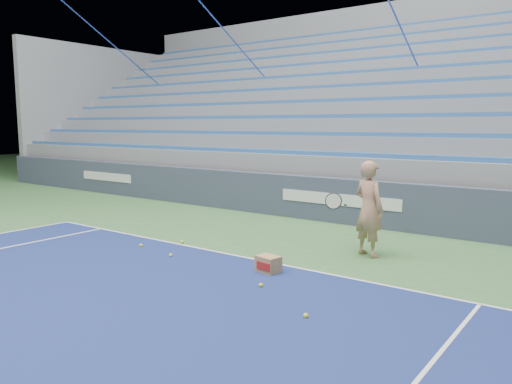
% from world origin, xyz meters
% --- Properties ---
extents(sponsor_barrier, '(30.00, 0.32, 1.10)m').
position_xyz_m(sponsor_barrier, '(0.00, 15.88, 0.55)').
color(sponsor_barrier, '#374055').
rests_on(sponsor_barrier, ground).
extents(bleachers, '(31.00, 9.15, 7.30)m').
position_xyz_m(bleachers, '(0.00, 21.60, 2.36)').
color(bleachers, gray).
rests_on(bleachers, ground).
extents(tennis_player, '(0.98, 0.93, 1.76)m').
position_xyz_m(tennis_player, '(1.83, 13.37, 0.88)').
color(tennis_player, tan).
rests_on(tennis_player, ground).
extents(ball_box, '(0.41, 0.34, 0.28)m').
position_xyz_m(ball_box, '(0.97, 11.40, 0.14)').
color(ball_box, '#9F7B4D').
rests_on(ball_box, ground).
extents(tennis_ball_0, '(0.07, 0.07, 0.07)m').
position_xyz_m(tennis_ball_0, '(-2.04, 11.30, 0.03)').
color(tennis_ball_0, yellow).
rests_on(tennis_ball_0, ground).
extents(tennis_ball_1, '(0.07, 0.07, 0.07)m').
position_xyz_m(tennis_ball_1, '(2.47, 10.09, 0.03)').
color(tennis_ball_1, yellow).
rests_on(tennis_ball_1, ground).
extents(tennis_ball_2, '(0.07, 0.07, 0.07)m').
position_xyz_m(tennis_ball_2, '(1.31, 10.72, 0.03)').
color(tennis_ball_2, yellow).
rests_on(tennis_ball_2, ground).
extents(tennis_ball_3, '(0.07, 0.07, 0.07)m').
position_xyz_m(tennis_ball_3, '(-1.61, 12.01, 0.03)').
color(tennis_ball_3, yellow).
rests_on(tennis_ball_3, ground).
extents(tennis_ball_4, '(0.07, 0.07, 0.07)m').
position_xyz_m(tennis_ball_4, '(-1.03, 11.13, 0.03)').
color(tennis_ball_4, yellow).
rests_on(tennis_ball_4, ground).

